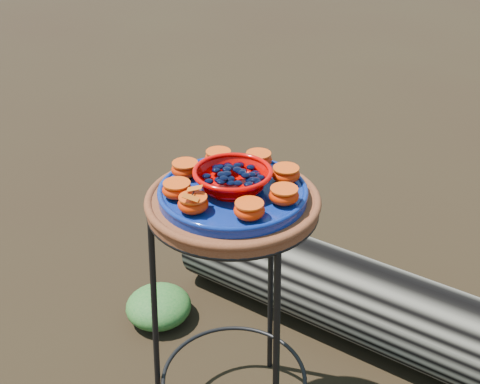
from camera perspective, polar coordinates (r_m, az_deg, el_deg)
The scene contains 17 objects.
plant_stand at distance 1.62m, azimuth -0.61°, elevation -12.30°, with size 0.44×0.44×0.70m, color black, non-canonical shape.
terracotta_saucer at distance 1.40m, azimuth -0.68°, elevation -1.10°, with size 0.40×0.40×0.03m, color #4C200B.
cobalt_plate at distance 1.39m, azimuth -0.69°, elevation -0.12°, with size 0.34×0.34×0.02m, color #001150.
red_bowl at distance 1.37m, azimuth -0.70°, elevation 1.16°, with size 0.17×0.17×0.05m, color #C10200, non-canonical shape.
glass_gems at distance 1.35m, azimuth -0.71°, elevation 2.48°, with size 0.13×0.13×0.02m, color black, non-canonical shape.
orange_half_0 at distance 1.29m, azimuth -4.47°, elevation -1.14°, with size 0.07×0.07×0.04m, color #B42901.
orange_half_1 at distance 1.27m, azimuth 0.89°, elevation -1.74°, with size 0.07×0.07×0.04m, color #B42901.
orange_half_2 at distance 1.32m, azimuth 4.19°, elevation -0.33°, with size 0.07×0.07×0.04m, color #B42901.
orange_half_3 at distance 1.41m, azimuth 4.37°, elevation 1.67°, with size 0.07×0.07×0.04m, color #B42901.
orange_half_4 at distance 1.47m, azimuth 1.76°, elevation 3.08°, with size 0.07×0.07×0.04m, color #B42901.
orange_half_5 at distance 1.48m, azimuth -2.05°, elevation 3.27°, with size 0.07×0.07×0.04m, color #B42901.
orange_half_6 at distance 1.43m, azimuth -5.21°, elevation 2.15°, with size 0.07×0.07×0.04m, color #B42901.
orange_half_7 at distance 1.35m, azimuth -5.99°, elevation 0.21°, with size 0.07×0.07×0.04m, color #B42901.
butterfly at distance 1.28m, azimuth -4.51°, elevation -0.19°, with size 0.07×0.05×0.01m, color #BF4B0C, non-canonical shape.
driftwood_log at distance 2.03m, azimuth 13.91°, elevation -10.87°, with size 1.49×0.39×0.28m, color black, non-canonical shape.
foliage_left at distance 2.14m, azimuth -7.73°, elevation -10.59°, with size 0.23×0.23×0.11m, color #134717.
foliage_back at distance 2.31m, azimuth 1.66°, elevation -6.53°, with size 0.29×0.29×0.14m, color #134717.
Camera 1 is at (0.62, -1.03, 1.43)m, focal length 45.00 mm.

